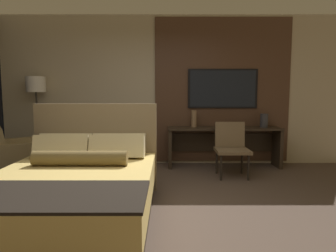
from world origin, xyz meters
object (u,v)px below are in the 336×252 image
(desk_chair, at_px, (230,144))
(floor_lamp, at_px, (35,92))
(vase_tall, at_px, (193,119))
(desk, at_px, (222,139))
(tv, at_px, (221,89))
(bed, at_px, (74,189))
(armchair_by_window, at_px, (19,159))
(vase_short, at_px, (263,120))

(desk_chair, distance_m, floor_lamp, 3.60)
(floor_lamp, distance_m, vase_tall, 2.92)
(desk, relative_size, tv, 1.57)
(desk, height_order, floor_lamp, floor_lamp)
(desk, xyz_separation_m, floor_lamp, (-3.43, 0.01, 0.88))
(bed, relative_size, desk_chair, 2.51)
(desk, relative_size, vase_tall, 6.62)
(desk, height_order, desk_chair, desk_chair)
(desk, distance_m, floor_lamp, 3.54)
(armchair_by_window, height_order, floor_lamp, floor_lamp)
(tv, bearing_deg, armchair_by_window, -166.06)
(desk, distance_m, vase_tall, 0.67)
(desk, height_order, vase_short, vase_short)
(desk, distance_m, tv, 0.95)
(bed, height_order, armchair_by_window, bed)
(bed, distance_m, tv, 3.44)
(desk, xyz_separation_m, desk_chair, (0.01, -0.63, 0.01))
(desk_chair, relative_size, armchair_by_window, 0.81)
(tv, bearing_deg, vase_tall, -163.04)
(bed, xyz_separation_m, vase_tall, (1.47, 2.39, 0.55))
(floor_lamp, relative_size, vase_tall, 5.36)
(vase_tall, distance_m, vase_short, 1.28)
(armchair_by_window, height_order, vase_tall, vase_tall)
(desk_chair, bearing_deg, vase_tall, 130.09)
(vase_tall, height_order, vase_short, vase_tall)
(tv, height_order, desk_chair, tv)
(desk_chair, xyz_separation_m, floor_lamp, (-3.44, 0.64, 0.86))
(bed, relative_size, armchair_by_window, 2.03)
(armchair_by_window, distance_m, floor_lamp, 1.29)
(bed, height_order, tv, tv)
(bed, bearing_deg, floor_lamp, 120.75)
(vase_tall, bearing_deg, desk, -2.35)
(tv, distance_m, desk_chair, 1.23)
(tv, bearing_deg, floor_lamp, -177.00)
(desk_chair, bearing_deg, tv, 90.36)
(desk, xyz_separation_m, vase_short, (0.73, -0.01, 0.35))
(tv, relative_size, vase_short, 5.23)
(desk, bearing_deg, desk_chair, -89.22)
(floor_lamp, xyz_separation_m, vase_short, (4.16, -0.02, -0.53))
(vase_tall, relative_size, vase_short, 1.24)
(desk, bearing_deg, tv, 90.00)
(armchair_by_window, xyz_separation_m, vase_short, (4.18, 0.65, 0.58))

